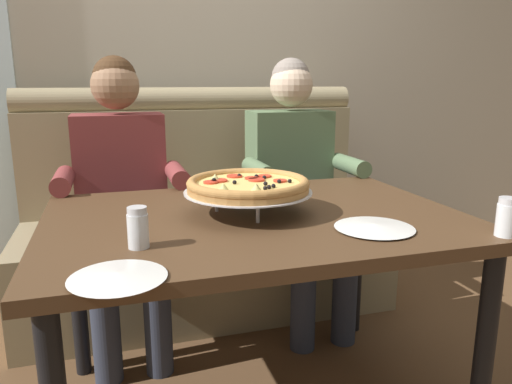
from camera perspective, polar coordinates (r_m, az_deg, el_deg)
back_wall_with_window at (r=3.05m, az=-8.67°, el=17.24°), size 6.00×0.12×2.80m
booth_bench at (r=2.60m, az=-6.09°, el=-4.28°), size 1.84×0.78×1.13m
dining_table at (r=1.64m, az=-0.04°, el=-5.29°), size 1.37×0.96×0.73m
diner_left at (r=2.22m, az=-15.49°, el=0.65°), size 0.54×0.64×1.27m
diner_right at (r=2.38m, az=4.75°, el=1.90°), size 0.54×0.64×1.27m
pizza at (r=1.61m, az=-0.96°, el=0.75°), size 0.43×0.43×0.13m
shaker_parmesan at (r=1.56m, az=27.38°, el=-2.91°), size 0.06×0.06×0.11m
shaker_pepper_flakes at (r=1.33m, az=-13.70°, el=-4.41°), size 0.06×0.06×0.11m
plate_near_left at (r=1.50m, az=13.75°, el=-3.90°), size 0.24×0.24×0.02m
plate_near_right at (r=1.15m, az=-15.96°, el=-9.41°), size 0.22×0.22×0.02m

